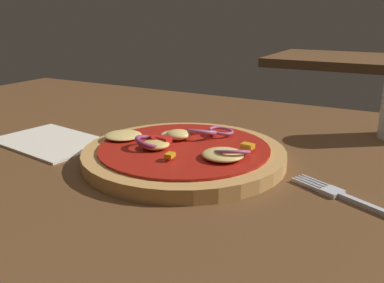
% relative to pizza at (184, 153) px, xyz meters
% --- Properties ---
extents(dining_table, '(1.25, 0.83, 0.03)m').
position_rel_pizza_xyz_m(dining_table, '(-0.04, -0.02, -0.03)').
color(dining_table, brown).
rests_on(dining_table, ground).
extents(pizza, '(0.25, 0.25, 0.03)m').
position_rel_pizza_xyz_m(pizza, '(0.00, 0.00, 0.00)').
color(pizza, tan).
rests_on(pizza, dining_table).
extents(fork, '(0.15, 0.08, 0.01)m').
position_rel_pizza_xyz_m(fork, '(0.20, -0.02, -0.01)').
color(fork, silver).
rests_on(fork, dining_table).
extents(napkin, '(0.17, 0.13, 0.00)m').
position_rel_pizza_xyz_m(napkin, '(-0.20, -0.02, -0.01)').
color(napkin, silver).
rests_on(napkin, dining_table).
extents(background_table, '(0.68, 0.46, 0.03)m').
position_rel_pizza_xyz_m(background_table, '(0.03, 1.37, -0.03)').
color(background_table, brown).
rests_on(background_table, ground).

